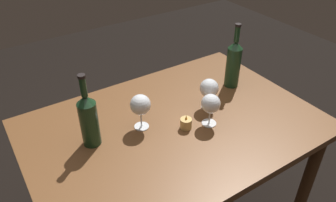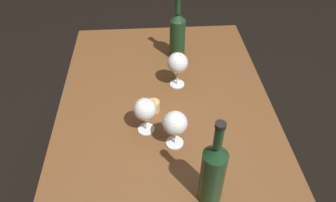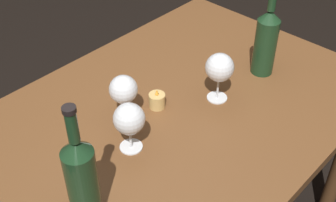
% 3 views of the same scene
% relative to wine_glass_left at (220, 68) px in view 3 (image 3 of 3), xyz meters
% --- Properties ---
extents(dining_table, '(1.30, 0.90, 0.74)m').
position_rel_wine_glass_left_xyz_m(dining_table, '(-0.13, 0.06, -0.21)').
color(dining_table, brown).
rests_on(dining_table, ground).
extents(wine_glass_left, '(0.09, 0.09, 0.17)m').
position_rel_wine_glass_left_xyz_m(wine_glass_left, '(0.00, 0.00, 0.00)').
color(wine_glass_left, white).
rests_on(wine_glass_left, dining_table).
extents(wine_glass_right, '(0.09, 0.09, 0.15)m').
position_rel_wine_glass_left_xyz_m(wine_glass_right, '(-0.34, 0.04, -0.01)').
color(wine_glass_right, white).
rests_on(wine_glass_right, dining_table).
extents(wine_glass_centre, '(0.09, 0.09, 0.15)m').
position_rel_wine_glass_left_xyz_m(wine_glass_centre, '(-0.27, 0.15, -0.01)').
color(wine_glass_centre, white).
rests_on(wine_glass_centre, dining_table).
extents(wine_bottle, '(0.08, 0.08, 0.34)m').
position_rel_wine_glass_left_xyz_m(wine_bottle, '(-0.58, -0.05, 0.02)').
color(wine_bottle, '#19381E').
rests_on(wine_bottle, dining_table).
extents(wine_bottle_second, '(0.08, 0.08, 0.33)m').
position_rel_wine_glass_left_xyz_m(wine_bottle_second, '(0.22, -0.02, 0.01)').
color(wine_bottle_second, '#19381E').
rests_on(wine_bottle_second, dining_table).
extents(votive_candle, '(0.05, 0.05, 0.07)m').
position_rel_wine_glass_left_xyz_m(votive_candle, '(-0.16, 0.11, -0.09)').
color(votive_candle, '#DBB266').
rests_on(votive_candle, dining_table).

